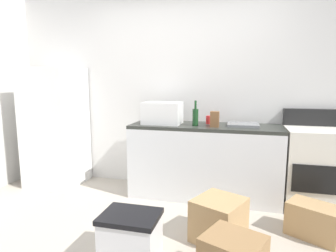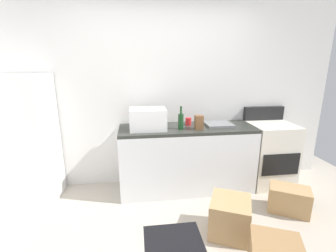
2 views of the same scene
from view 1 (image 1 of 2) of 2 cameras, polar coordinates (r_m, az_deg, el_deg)
ground_plane at (r=2.70m, az=-3.20°, el=-22.73°), size 6.00×6.00×0.00m
wall_back at (r=3.81m, az=3.70°, el=7.11°), size 5.00×0.10×2.60m
kitchen_counter at (r=3.55m, az=7.31°, el=-6.99°), size 1.80×0.60×0.90m
refrigerator at (r=4.19m, az=-21.73°, el=-0.17°), size 0.68×0.66×1.61m
stove_oven at (r=3.62m, az=27.02°, el=-7.33°), size 0.60×0.61×1.10m
microwave at (r=3.50m, az=-1.11°, el=2.63°), size 0.46×0.34×0.27m
sink_basin at (r=3.46m, az=14.90°, el=0.26°), size 0.36×0.32×0.03m
wine_bottle at (r=3.37m, az=5.54°, el=1.91°), size 0.07×0.07×0.30m
coffee_mug at (r=3.55m, az=8.30°, el=1.24°), size 0.08×0.08×0.10m
knife_block at (r=3.31m, az=9.40°, el=1.37°), size 0.10×0.10×0.18m
cardboard_box_large at (r=3.05m, az=27.37°, el=-16.60°), size 0.53×0.47×0.31m
cardboard_box_medium at (r=2.71m, az=10.21°, el=-18.08°), size 0.53×0.54×0.38m
storage_bin at (r=2.45m, az=-7.55°, el=-21.14°), size 0.46×0.36×0.38m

